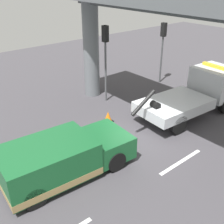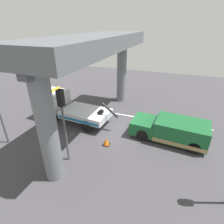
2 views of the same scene
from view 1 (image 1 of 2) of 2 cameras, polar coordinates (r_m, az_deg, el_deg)
name	(u,v)px [view 1 (image 1 of 2)]	position (r m, az deg, el deg)	size (l,w,h in m)	color
ground_plane	(139,139)	(13.53, 5.63, -5.50)	(60.00, 40.00, 0.10)	#423F44
lane_stripe_mid	(181,162)	(12.23, 13.96, -9.91)	(2.60, 0.16, 0.01)	silver
tow_truck_white	(199,92)	(16.16, 17.39, 3.96)	(7.32, 2.81, 2.46)	silver
towed_van_green	(62,159)	(10.92, -10.29, -9.42)	(5.34, 2.54, 1.58)	#195B2D
overpass_structure	(170,9)	(12.62, 11.88, 19.94)	(3.60, 13.56, 6.88)	slate
traffic_light_far	(106,48)	(16.21, -1.32, 13.07)	(0.39, 0.32, 4.53)	#515456
traffic_light_mid	(163,40)	(19.70, 10.47, 14.41)	(0.39, 0.32, 4.17)	#515456
traffic_cone_orange	(108,117)	(14.75, -0.82, -1.00)	(0.47, 0.47, 0.56)	orange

